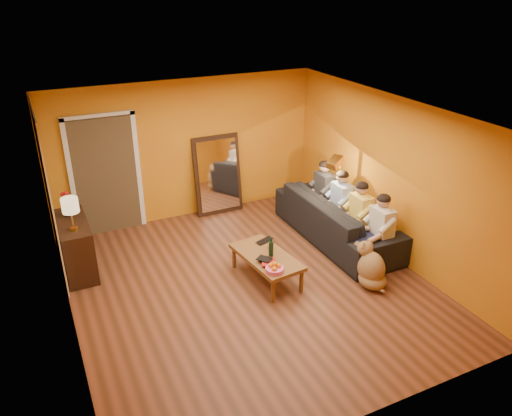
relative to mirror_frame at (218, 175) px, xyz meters
name	(u,v)px	position (x,y,z in m)	size (l,w,h in m)	color
room_shell	(238,197)	(-0.55, -2.26, 0.54)	(5.00, 5.50, 2.60)	brown
white_accent	(48,192)	(-3.04, -0.88, 0.54)	(0.02, 1.90, 2.58)	white
doorway_recess	(105,174)	(-2.05, 0.20, 0.29)	(1.06, 0.30, 2.10)	#3F2D19
door_jamb_left	(72,181)	(-2.62, 0.08, 0.29)	(0.08, 0.06, 2.20)	white
door_jamb_right	(138,171)	(-1.48, 0.08, 0.29)	(0.08, 0.06, 2.20)	white
door_header	(97,116)	(-2.05, 0.08, 1.36)	(1.22, 0.06, 0.08)	white
mirror_frame	(218,175)	(0.00, 0.00, 0.00)	(0.92, 0.06, 1.52)	black
mirror_glass	(218,175)	(0.00, -0.04, 0.00)	(0.78, 0.02, 1.36)	white
sideboard	(76,246)	(-2.79, -1.08, -0.34)	(0.44, 1.18, 0.85)	black
table_lamp	(72,214)	(-2.79, -1.38, 0.34)	(0.24, 0.24, 0.51)	beige
sofa	(337,219)	(1.45, -1.96, -0.37)	(1.04, 2.67, 0.78)	black
coffee_table	(266,267)	(-0.24, -2.59, -0.55)	(0.62, 1.22, 0.42)	brown
floor_lamp	(338,197)	(1.55, -1.80, -0.04)	(0.30, 0.24, 1.44)	gold
dog	(371,265)	(1.08, -3.40, -0.40)	(0.39, 0.60, 0.71)	olive
person_far_left	(381,230)	(1.58, -2.96, -0.15)	(0.70, 0.44, 1.22)	beige
person_mid_left	(360,216)	(1.58, -2.41, -0.15)	(0.70, 0.44, 1.22)	#E6C54C
person_mid_right	(341,204)	(1.58, -1.86, -0.15)	(0.70, 0.44, 1.22)	#8EA6DB
person_far_right	(324,192)	(1.58, -1.31, -0.15)	(0.70, 0.44, 1.22)	#343439
fruit_bowl	(274,267)	(-0.34, -3.04, -0.26)	(0.26, 0.26, 0.16)	#E75190
wine_bottle	(271,247)	(-0.19, -2.64, -0.18)	(0.07, 0.07, 0.31)	black
tumbler	(270,247)	(-0.12, -2.47, -0.30)	(0.09, 0.09, 0.09)	#B27F3F
laptop	(267,242)	(-0.06, -2.24, -0.33)	(0.30, 0.20, 0.02)	black
book_lower	(262,264)	(-0.42, -2.79, -0.33)	(0.20, 0.27, 0.03)	black
book_mid	(262,262)	(-0.41, -2.78, -0.31)	(0.18, 0.25, 0.02)	#AC1313
book_upper	(262,261)	(-0.42, -2.80, -0.29)	(0.16, 0.21, 0.02)	black
vase	(69,209)	(-2.79, -0.83, 0.19)	(0.20, 0.20, 0.21)	black
flowers	(66,196)	(-2.79, -0.83, 0.42)	(0.17, 0.17, 0.42)	#AC1313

